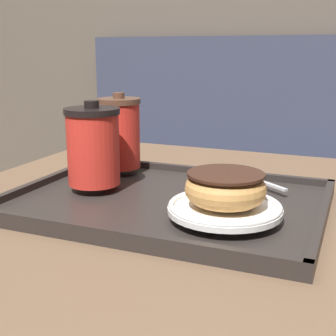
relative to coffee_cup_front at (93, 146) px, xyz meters
name	(u,v)px	position (x,y,z in m)	size (l,w,h in m)	color
booth_bench	(242,232)	(0.06, 0.89, -0.48)	(1.29, 0.44, 1.00)	#33384C
cafe_table	(191,301)	(0.17, 0.02, -0.26)	(0.88, 0.89, 0.71)	brown
serving_tray	(168,202)	(0.14, 0.00, -0.08)	(0.49, 0.36, 0.02)	#282321
coffee_cup_front	(93,146)	(0.00, 0.00, 0.00)	(0.09, 0.09, 0.14)	red
coffee_cup_rear	(120,133)	(-0.01, 0.12, 0.00)	(0.08, 0.08, 0.14)	red
plate_with_chocolate_donut	(225,208)	(0.25, -0.06, -0.06)	(0.16, 0.16, 0.01)	white
donut_chocolate_glazed	(225,188)	(0.25, -0.06, -0.03)	(0.11, 0.11, 0.04)	tan
spoon	(243,174)	(0.22, 0.14, -0.06)	(0.13, 0.10, 0.01)	silver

